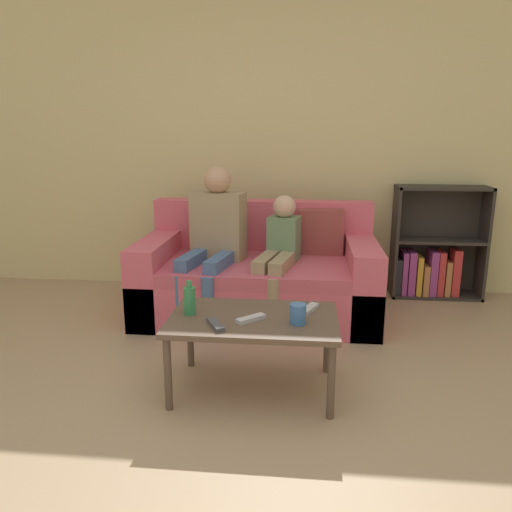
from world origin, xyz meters
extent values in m
plane|color=tan|center=(0.00, 0.00, 0.00)|extent=(22.00, 22.00, 0.00)
cube|color=beige|center=(0.00, 2.60, 1.30)|extent=(12.00, 0.06, 2.60)
cube|color=#DB5B70|center=(-0.08, 1.81, 0.17)|extent=(1.79, 0.98, 0.34)
cube|color=#C95467|center=(-0.08, 1.72, 0.39)|extent=(1.35, 0.80, 0.10)
cube|color=#DB5B70|center=(-0.08, 2.21, 0.64)|extent=(1.79, 0.18, 0.41)
cube|color=#DB5B70|center=(-0.87, 1.81, 0.30)|extent=(0.22, 0.98, 0.60)
cube|color=#DB5B70|center=(0.70, 1.81, 0.30)|extent=(0.22, 0.98, 0.60)
cube|color=#93423D|center=(0.39, 2.06, 0.62)|extent=(0.36, 0.12, 0.36)
cube|color=#332D28|center=(1.04, 2.42, 0.48)|extent=(0.02, 0.28, 0.96)
cube|color=#332D28|center=(1.78, 2.42, 0.48)|extent=(0.02, 0.28, 0.96)
cube|color=#332D28|center=(1.41, 2.54, 0.48)|extent=(0.76, 0.02, 0.96)
cube|color=#332D28|center=(1.41, 2.42, 0.01)|extent=(0.76, 0.28, 0.02)
cube|color=#332D28|center=(1.41, 2.42, 0.50)|extent=(0.71, 0.28, 0.02)
cube|color=#332D28|center=(1.41, 2.42, 0.94)|extent=(0.76, 0.28, 0.02)
cube|color=#232328|center=(1.08, 2.41, 0.18)|extent=(0.05, 0.21, 0.31)
cube|color=#993D84|center=(1.13, 2.40, 0.21)|extent=(0.04, 0.20, 0.37)
cube|color=#993D84|center=(1.19, 2.41, 0.21)|extent=(0.06, 0.21, 0.38)
cube|color=gold|center=(1.25, 2.41, 0.19)|extent=(0.04, 0.21, 0.34)
cube|color=#B77542|center=(1.31, 2.41, 0.16)|extent=(0.05, 0.23, 0.26)
cube|color=#993D84|center=(1.37, 2.41, 0.22)|extent=(0.06, 0.21, 0.39)
cube|color=red|center=(1.43, 2.40, 0.22)|extent=(0.05, 0.19, 0.38)
cube|color=#B77542|center=(1.49, 2.40, 0.17)|extent=(0.05, 0.19, 0.30)
cube|color=red|center=(1.56, 2.40, 0.23)|extent=(0.07, 0.16, 0.40)
cylinder|color=brown|center=(-0.40, 0.39, 0.20)|extent=(0.04, 0.04, 0.40)
cylinder|color=brown|center=(0.42, 0.39, 0.20)|extent=(0.04, 0.04, 0.40)
cylinder|color=brown|center=(-0.40, 0.89, 0.20)|extent=(0.04, 0.04, 0.40)
cylinder|color=brown|center=(0.42, 0.89, 0.20)|extent=(0.04, 0.04, 0.40)
cube|color=brown|center=(0.01, 0.64, 0.41)|extent=(0.90, 0.58, 0.03)
cylinder|color=#476693|center=(-0.59, 1.36, 0.22)|extent=(0.11, 0.11, 0.44)
cylinder|color=#476693|center=(-0.38, 1.32, 0.22)|extent=(0.11, 0.11, 0.44)
cube|color=#476693|center=(-0.55, 1.61, 0.48)|extent=(0.18, 0.45, 0.09)
cube|color=#476693|center=(-0.33, 1.57, 0.48)|extent=(0.18, 0.45, 0.09)
cube|color=#9E8966|center=(-0.39, 1.85, 0.70)|extent=(0.43, 0.27, 0.51)
sphere|color=tan|center=(-0.39, 1.85, 1.04)|extent=(0.21, 0.21, 0.21)
cylinder|color=#9E8966|center=(-0.05, 1.36, 0.22)|extent=(0.11, 0.11, 0.44)
cylinder|color=#9E8966|center=(0.07, 1.34, 0.22)|extent=(0.11, 0.11, 0.44)
cube|color=#9E8966|center=(0.00, 1.61, 0.48)|extent=(0.19, 0.45, 0.09)
cube|color=#9E8966|center=(0.12, 1.59, 0.48)|extent=(0.19, 0.45, 0.09)
cube|color=#66845B|center=(0.11, 1.86, 0.61)|extent=(0.26, 0.24, 0.33)
sphere|color=#D1A889|center=(0.11, 1.86, 0.85)|extent=(0.17, 0.17, 0.17)
cylinder|color=#3D70B2|center=(0.25, 0.56, 0.48)|extent=(0.09, 0.09, 0.11)
cube|color=#B7B7BC|center=(0.00, 0.58, 0.44)|extent=(0.16, 0.15, 0.02)
cube|color=#B7B7BC|center=(0.31, 0.77, 0.44)|extent=(0.11, 0.18, 0.02)
cube|color=#47474C|center=(-0.17, 0.48, 0.44)|extent=(0.12, 0.17, 0.02)
cylinder|color=#33844C|center=(-0.34, 0.65, 0.50)|extent=(0.06, 0.06, 0.15)
cylinder|color=#33844C|center=(-0.34, 0.65, 0.60)|extent=(0.03, 0.03, 0.04)
camera|label=1|loc=(0.27, -1.87, 1.40)|focal=35.00mm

